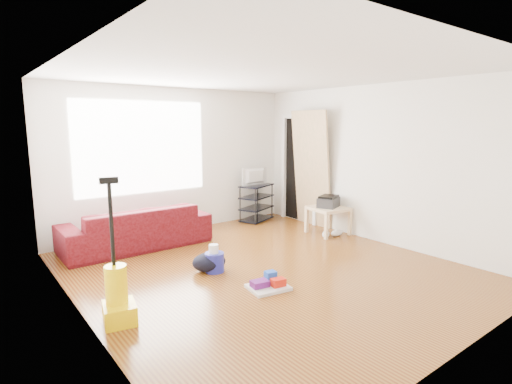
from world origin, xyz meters
TOP-DOWN VIEW (x-y plane):
  - room at (0.07, 0.15)m, footprint 4.51×5.01m
  - sofa at (-0.97, 1.95)m, footprint 2.20×0.86m
  - tv_stand at (1.56, 2.22)m, footprint 0.81×0.64m
  - tv at (1.56, 2.22)m, footprint 0.59×0.08m
  - side_table at (1.95, 0.69)m, footprint 0.64×0.64m
  - printer at (1.95, 0.69)m, footprint 0.46×0.41m
  - bucket at (-0.57, 0.33)m, footprint 0.28×0.28m
  - toilet_paper at (-0.58, 0.34)m, footprint 0.12×0.12m
  - cleaning_tray at (-0.36, -0.51)m, footprint 0.50×0.43m
  - backpack at (-0.62, 0.39)m, footprint 0.50×0.43m
  - sneakers at (1.85, 0.51)m, footprint 0.49×0.26m
  - vacuum at (-2.00, -0.24)m, footprint 0.36×0.39m
  - door_panel at (2.13, 1.30)m, footprint 0.27×0.85m

SIDE VIEW (x-z plane):
  - sofa at x=-0.97m, z-range -0.32..0.32m
  - bucket at x=-0.57m, z-range -0.12..0.12m
  - backpack at x=-0.62m, z-range -0.12..0.12m
  - door_panel at x=2.13m, z-range -1.06..1.06m
  - cleaning_tray at x=-0.36m, z-range -0.03..0.13m
  - sneakers at x=1.85m, z-range 0.00..0.11m
  - toilet_paper at x=-0.58m, z-range 0.12..0.24m
  - vacuum at x=-2.00m, z-range -0.44..0.96m
  - tv_stand at x=1.56m, z-range 0.01..0.72m
  - side_table at x=1.95m, z-range 0.16..0.63m
  - printer at x=1.95m, z-range 0.47..0.67m
  - tv at x=1.56m, z-range 0.71..1.05m
  - room at x=0.07m, z-range 0.00..2.51m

